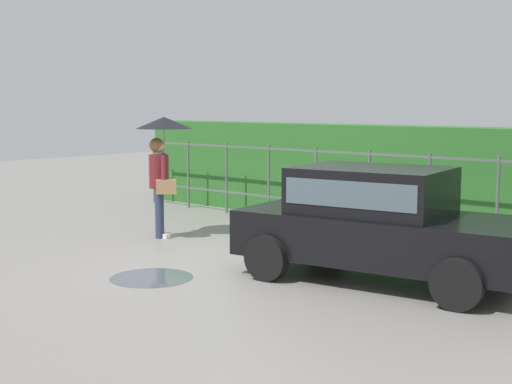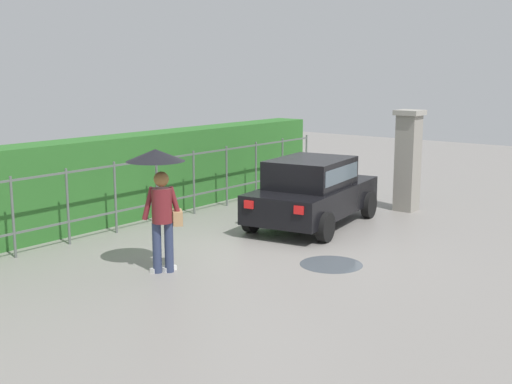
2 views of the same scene
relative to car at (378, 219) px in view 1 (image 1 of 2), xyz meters
The scene contains 6 objects.
ground_plane 2.16m from the car, 165.59° to the right, with size 40.00×40.00×0.00m, color gray.
car is the anchor object (origin of this frame).
pedestrian 4.47m from the car, behind, with size 0.98×0.98×2.08m.
fence_section 3.42m from the car, 124.43° to the left, with size 11.83×0.05×1.50m.
hedge_row 4.21m from the car, 117.32° to the left, with size 12.78×0.90×1.90m, color #2D6B28.
puddle_near 3.09m from the car, 139.88° to the right, with size 1.11×1.11×0.00m, color #4C545B.
Camera 1 is at (6.74, -7.32, 2.29)m, focal length 49.21 mm.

